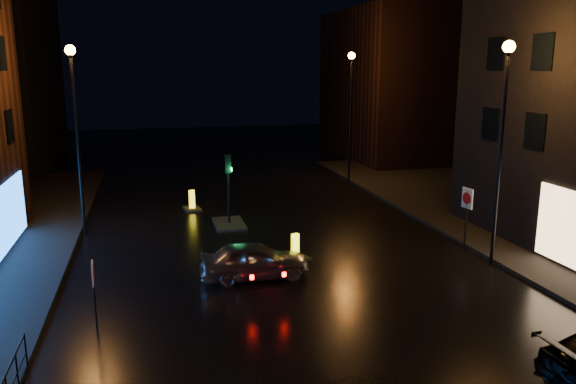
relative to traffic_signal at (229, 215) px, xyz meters
name	(u,v)px	position (x,y,z in m)	size (l,w,h in m)	color
ground	(356,370)	(1.20, -14.00, -0.50)	(120.00, 120.00, 0.00)	black
building_far_right	(391,85)	(16.20, 18.00, 5.50)	(8.00, 14.00, 12.00)	black
street_lamp_lfar	(75,112)	(-6.60, 0.00, 5.06)	(0.44, 0.44, 8.37)	black
street_lamp_rnear	(503,120)	(9.00, -8.00, 5.06)	(0.44, 0.44, 8.37)	black
street_lamp_rfar	(351,98)	(9.00, 8.00, 5.06)	(0.44, 0.44, 8.37)	black
traffic_signal	(229,215)	(0.00, 0.00, 0.00)	(1.40, 2.40, 3.45)	black
silver_hatchback	(255,260)	(-0.09, -7.15, 0.16)	(1.57, 3.91, 1.33)	#A9ABB1
bollard_near	(295,253)	(1.86, -5.45, -0.28)	(1.14, 1.36, 1.01)	black
bollard_far	(192,206)	(-1.51, 3.41, -0.27)	(0.98, 1.32, 1.07)	black
road_sign_left	(93,279)	(-5.30, -10.02, 1.03)	(0.09, 0.50, 2.04)	black
road_sign_right	(467,203)	(9.10, -5.90, 1.43)	(0.15, 0.63, 2.58)	black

